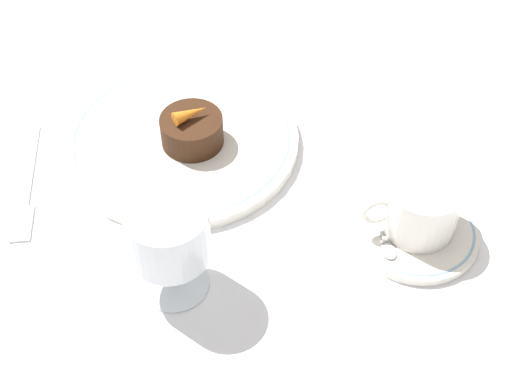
% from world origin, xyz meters
% --- Properties ---
extents(ground_plane, '(3.00, 3.00, 0.00)m').
position_xyz_m(ground_plane, '(0.00, 0.00, 0.00)').
color(ground_plane, white).
extents(dinner_plate, '(0.28, 0.28, 0.01)m').
position_xyz_m(dinner_plate, '(-0.01, -0.03, 0.01)').
color(dinner_plate, white).
rests_on(dinner_plate, ground_plane).
extents(saucer, '(0.14, 0.14, 0.01)m').
position_xyz_m(saucer, '(-0.23, 0.15, 0.01)').
color(saucer, white).
rests_on(saucer, ground_plane).
extents(coffee_cup, '(0.10, 0.08, 0.06)m').
position_xyz_m(coffee_cup, '(-0.23, 0.15, 0.04)').
color(coffee_cup, white).
rests_on(coffee_cup, saucer).
extents(spoon, '(0.02, 0.10, 0.00)m').
position_xyz_m(spoon, '(-0.19, 0.15, 0.01)').
color(spoon, silver).
rests_on(spoon, saucer).
extents(wine_glass, '(0.08, 0.08, 0.11)m').
position_xyz_m(wine_glass, '(0.03, 0.17, 0.08)').
color(wine_glass, silver).
rests_on(wine_glass, ground_plane).
extents(fork, '(0.03, 0.18, 0.01)m').
position_xyz_m(fork, '(0.17, 0.01, 0.00)').
color(fork, silver).
rests_on(fork, ground_plane).
extents(dessert_cake, '(0.07, 0.07, 0.04)m').
position_xyz_m(dessert_cake, '(-0.02, -0.02, 0.03)').
color(dessert_cake, '#381E0F').
rests_on(dessert_cake, dinner_plate).
extents(carrot_garnish, '(0.04, 0.03, 0.02)m').
position_xyz_m(carrot_garnish, '(-0.02, -0.02, 0.06)').
color(carrot_garnish, orange).
rests_on(carrot_garnish, dessert_cake).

